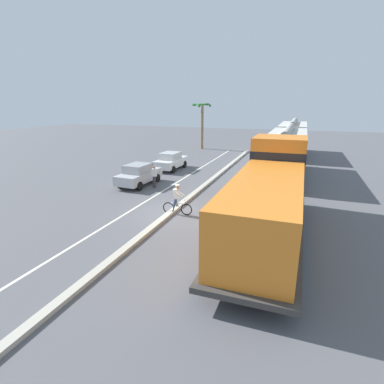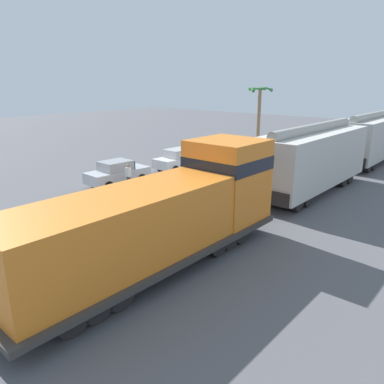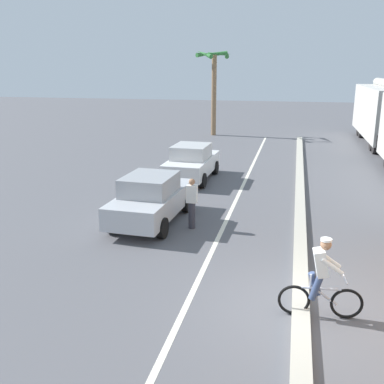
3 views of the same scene
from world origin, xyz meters
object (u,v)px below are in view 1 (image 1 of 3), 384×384
object	(u,v)px
hopper_car_middle	(292,138)
pedestrian_by_cars	(154,176)
cyclist	(177,200)
hopper_car_lead	(287,152)
parked_car_silver	(139,174)
parked_car_white	(171,161)
locomotive	(271,197)
palm_tree_near	(202,115)

from	to	relation	value
hopper_car_middle	pedestrian_by_cars	world-z (taller)	hopper_car_middle
cyclist	hopper_car_lead	bearing A→B (deg)	66.11
parked_car_silver	parked_car_white	distance (m)	5.93
hopper_car_lead	pedestrian_by_cars	size ratio (longest dim) A/B	6.54
locomotive	parked_car_silver	world-z (taller)	locomotive
parked_car_silver	palm_tree_near	xyz separation A→B (m)	(-1.54, 19.79, 3.70)
hopper_car_lead	parked_car_white	bearing A→B (deg)	-176.16
hopper_car_middle	cyclist	xyz separation A→B (m)	(-5.05, -23.01, -1.26)
hopper_car_lead	cyclist	size ratio (longest dim) A/B	6.18
hopper_car_middle	parked_car_silver	world-z (taller)	hopper_car_middle
cyclist	pedestrian_by_cars	xyz separation A→B (m)	(-3.72, 4.54, 0.03)
palm_tree_near	pedestrian_by_cars	size ratio (longest dim) A/B	3.83
locomotive	parked_car_silver	bearing A→B (deg)	151.47
parked_car_silver	pedestrian_by_cars	world-z (taller)	same
hopper_car_middle	locomotive	bearing A→B (deg)	-90.00
palm_tree_near	pedestrian_by_cars	bearing A→B (deg)	-81.60
locomotive	pedestrian_by_cars	world-z (taller)	locomotive
hopper_car_lead	hopper_car_middle	xyz separation A→B (m)	(0.00, 11.60, 0.00)
parked_car_white	parked_car_silver	bearing A→B (deg)	-89.96
hopper_car_lead	parked_car_white	distance (m)	10.30
parked_car_silver	cyclist	size ratio (longest dim) A/B	2.49
parked_car_silver	cyclist	world-z (taller)	cyclist
cyclist	palm_tree_near	size ratio (longest dim) A/B	0.28
hopper_car_middle	parked_car_white	size ratio (longest dim) A/B	2.49
hopper_car_lead	parked_car_white	size ratio (longest dim) A/B	2.49
hopper_car_lead	palm_tree_near	size ratio (longest dim) A/B	1.71
hopper_car_lead	locomotive	bearing A→B (deg)	-90.00
parked_car_white	palm_tree_near	distance (m)	14.43
parked_car_silver	parked_car_white	xyz separation A→B (m)	(-0.00, 5.93, 0.00)
cyclist	parked_car_silver	bearing A→B (deg)	136.99
hopper_car_middle	palm_tree_near	xyz separation A→B (m)	(-11.73, 1.57, 2.44)
parked_car_white	cyclist	size ratio (longest dim) A/B	2.48
hopper_car_middle	palm_tree_near	size ratio (longest dim) A/B	1.71
locomotive	cyclist	bearing A→B (deg)	171.59
locomotive	hopper_car_middle	world-z (taller)	locomotive
parked_car_silver	parked_car_white	size ratio (longest dim) A/B	1.00
parked_car_white	cyclist	world-z (taller)	cyclist
hopper_car_middle	pedestrian_by_cars	bearing A→B (deg)	-115.41
locomotive	cyclist	distance (m)	5.20
locomotive	pedestrian_by_cars	bearing A→B (deg)	148.92
cyclist	pedestrian_by_cars	size ratio (longest dim) A/B	1.06
hopper_car_middle	pedestrian_by_cars	xyz separation A→B (m)	(-8.77, -18.47, -1.23)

